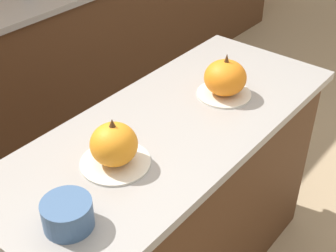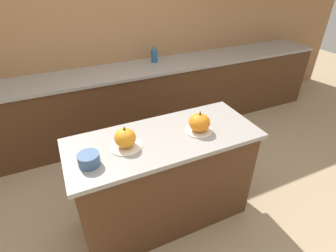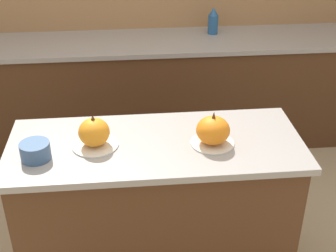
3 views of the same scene
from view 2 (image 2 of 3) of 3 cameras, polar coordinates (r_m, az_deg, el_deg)
ground_plane at (r=2.59m, az=-0.67°, el=-18.81°), size 12.00×12.00×0.00m
wall_back at (r=3.46m, az=-13.97°, el=18.70°), size 8.00×0.06×2.50m
kitchen_island at (r=2.26m, az=-0.74°, el=-11.66°), size 1.47×0.61×0.89m
back_counter at (r=3.43m, az=-11.02°, el=4.56°), size 6.00×0.60×0.89m
pumpkin_cake_left at (r=1.86m, az=-9.30°, el=-2.74°), size 0.23×0.23×0.17m
pumpkin_cake_right at (r=2.02m, az=6.84°, el=0.63°), size 0.22×0.22×0.18m
bottle_tall at (r=3.49m, az=-3.01°, el=15.34°), size 0.08×0.08×0.21m
mixing_bowl at (r=1.77m, az=-16.84°, el=-7.02°), size 0.14×0.14×0.08m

